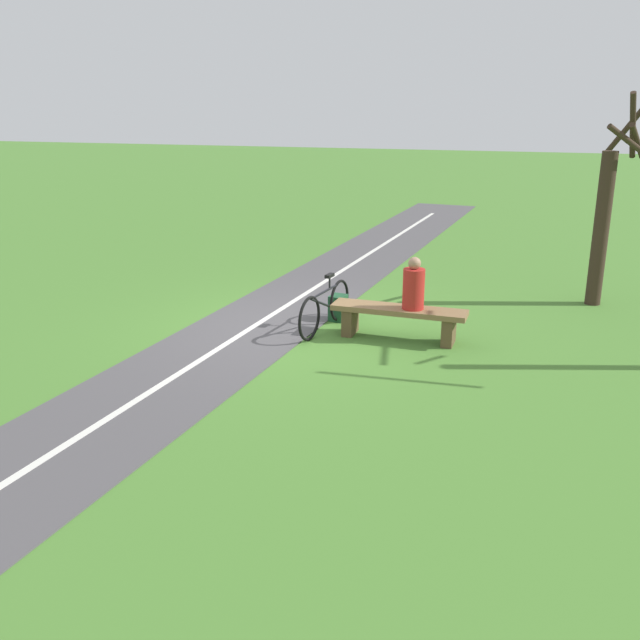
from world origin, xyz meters
name	(u,v)px	position (x,y,z in m)	size (l,w,h in m)	color
ground_plane	(293,327)	(0.00, 0.00, 0.00)	(80.00, 80.00, 0.00)	#477A2D
paved_path	(93,429)	(0.93, 4.00, 0.01)	(1.93, 36.00, 0.02)	#4C494C
path_centre_line	(93,428)	(0.93, 4.00, 0.02)	(0.10, 32.00, 0.00)	silver
bench	(399,317)	(-1.69, 0.07, 0.35)	(2.01, 0.53, 0.49)	brown
person_seated	(414,287)	(-1.90, 0.08, 0.83)	(0.33, 0.33, 0.77)	#B2231E
bicycle	(325,308)	(-0.53, -0.02, 0.36)	(0.32, 1.73, 0.86)	black
backpack	(338,308)	(-0.59, -0.57, 0.20)	(0.31, 0.32, 0.41)	#1E4C2D
tree_far_left	(607,213)	(-4.65, -2.75, 1.59)	(0.88, 1.37, 3.68)	#38281E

